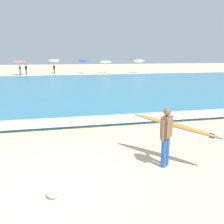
% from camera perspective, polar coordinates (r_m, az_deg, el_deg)
% --- Properties ---
extents(ground_plane, '(160.00, 160.00, 0.00)m').
position_cam_1_polar(ground_plane, '(6.58, -12.86, -16.00)').
color(ground_plane, beige).
extents(sea, '(120.00, 28.00, 0.14)m').
position_cam_1_polar(sea, '(24.79, -13.20, 5.59)').
color(sea, teal).
rests_on(sea, ground).
extents(surf_foam, '(120.00, 1.64, 0.01)m').
position_cam_1_polar(surf_foam, '(11.60, -13.10, -2.34)').
color(surf_foam, white).
rests_on(surf_foam, sea).
extents(surfer_with_board, '(2.03, 2.42, 1.73)m').
position_cam_1_polar(surfer_with_board, '(7.38, 13.34, -4.02)').
color(surfer_with_board, '#284CA3').
rests_on(surfer_with_board, ground).
extents(beach_umbrella_1, '(2.16, 2.17, 2.26)m').
position_cam_1_polar(beach_umbrella_1, '(42.40, -20.62, 10.78)').
color(beach_umbrella_1, beige).
rests_on(beach_umbrella_1, ground).
extents(beach_umbrella_2, '(1.92, 1.94, 2.46)m').
position_cam_1_polar(beach_umbrella_2, '(44.71, -13.23, 11.48)').
color(beach_umbrella_2, beige).
rests_on(beach_umbrella_2, ground).
extents(beach_umbrella_3, '(1.79, 1.79, 2.39)m').
position_cam_1_polar(beach_umbrella_3, '(43.49, -6.56, 11.68)').
color(beach_umbrella_3, beige).
rests_on(beach_umbrella_3, ground).
extents(beach_umbrella_4, '(2.10, 2.13, 2.17)m').
position_cam_1_polar(beach_umbrella_4, '(45.47, -1.50, 11.50)').
color(beach_umbrella_4, beige).
rests_on(beach_umbrella_4, ground).
extents(beach_umbrella_5, '(1.97, 2.01, 2.42)m').
position_cam_1_polar(beach_umbrella_5, '(45.24, 6.24, 11.64)').
color(beach_umbrella_5, beige).
rests_on(beach_umbrella_5, ground).
extents(beachgoer_near_row_left, '(0.32, 0.20, 1.58)m').
position_cam_1_polar(beachgoer_near_row_left, '(42.68, -19.25, 9.27)').
color(beachgoer_near_row_left, '#383842').
rests_on(beachgoer_near_row_left, ground).
extents(beachgoer_near_row_mid, '(0.32, 0.20, 1.58)m').
position_cam_1_polar(beachgoer_near_row_mid, '(42.17, -20.50, 9.13)').
color(beachgoer_near_row_mid, '#383842').
rests_on(beachgoer_near_row_mid, ground).
extents(beachgoer_near_row_right, '(0.32, 0.20, 1.58)m').
position_cam_1_polar(beachgoer_near_row_right, '(42.93, -13.22, 9.66)').
color(beachgoer_near_row_right, '#383842').
rests_on(beachgoer_near_row_right, ground).
extents(beach_ball, '(0.28, 0.28, 0.28)m').
position_cam_1_polar(beach_ball, '(5.99, -13.46, -17.61)').
color(beach_ball, white).
rests_on(beach_ball, ground).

